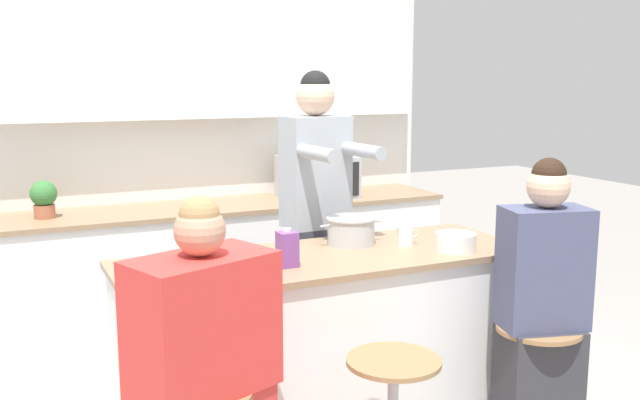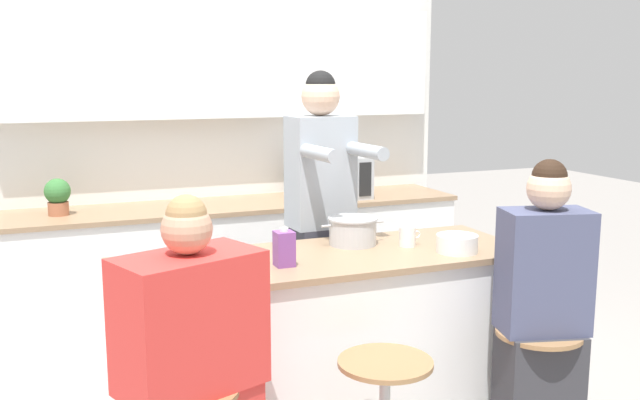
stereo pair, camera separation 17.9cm
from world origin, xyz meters
The scene contains 13 objects.
wall_back centered at (0.00, 1.86, 1.54)m, with size 3.30×0.22×2.70m.
back_counter centered at (0.00, 1.56, 0.45)m, with size 3.06×0.62×0.90m.
kitchen_island centered at (0.00, 0.00, 0.46)m, with size 1.94×0.69×0.91m.
bar_stool_rightmost centered at (0.78, -0.58, 0.35)m, with size 0.38×0.38×0.63m.
person_cooking centered at (0.19, 0.53, 0.90)m, with size 0.37×0.57×1.76m.
person_wrapped_blanket centered at (-0.76, -0.58, 0.62)m, with size 0.57×0.44×1.33m.
person_seated_near centered at (0.79, -0.58, 0.64)m, with size 0.42×0.34×1.39m.
cooking_pot centered at (0.21, 0.15, 0.98)m, with size 0.33×0.25×0.14m.
fruit_bowl centered at (0.60, -0.18, 0.95)m, with size 0.20×0.20×0.08m.
coffee_cup_near centered at (0.44, 0.01, 0.96)m, with size 0.11×0.08×0.10m.
juice_carton centered at (-0.24, -0.11, 0.99)m, with size 0.08×0.08×0.17m.
microwave centered at (0.67, 1.53, 1.04)m, with size 0.49×0.40×0.29m.
potted_plant centered at (-1.11, 1.56, 1.02)m, with size 0.16×0.16×0.23m.
Camera 2 is at (-1.24, -2.97, 1.73)m, focal length 40.00 mm.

